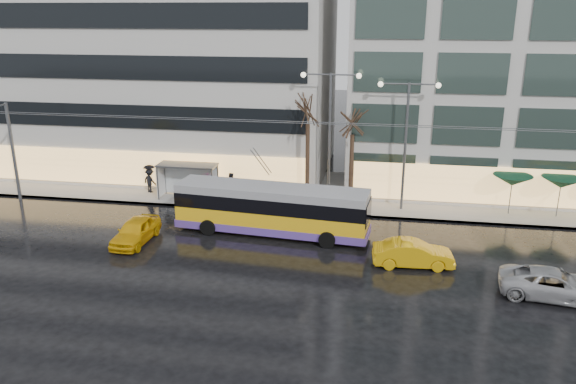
% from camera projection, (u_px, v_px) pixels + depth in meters
% --- Properties ---
extents(ground, '(140.00, 140.00, 0.00)m').
position_uv_depth(ground, '(269.00, 273.00, 29.25)').
color(ground, black).
rests_on(ground, ground).
extents(sidewalk, '(80.00, 10.00, 0.15)m').
position_uv_depth(sidewalk, '(332.00, 191.00, 42.02)').
color(sidewalk, gray).
rests_on(sidewalk, ground).
extents(kerb, '(80.00, 0.10, 0.15)m').
position_uv_depth(kerb, '(325.00, 214.00, 37.38)').
color(kerb, slate).
rests_on(kerb, ground).
extents(building_left, '(34.00, 14.00, 22.00)m').
position_uv_depth(building_left, '(123.00, 34.00, 46.15)').
color(building_left, '#BCB9B3').
rests_on(building_left, sidewalk).
extents(trolleybus, '(11.88, 5.05, 5.43)m').
position_uv_depth(trolleybus, '(272.00, 211.00, 33.88)').
color(trolleybus, gold).
rests_on(trolleybus, ground).
extents(catenary, '(42.24, 5.12, 7.00)m').
position_uv_depth(catenary, '(309.00, 157.00, 35.20)').
color(catenary, '#595B60').
rests_on(catenary, ground).
extents(bus_shelter, '(4.20, 1.60, 2.51)m').
position_uv_depth(bus_shelter, '(183.00, 173.00, 39.99)').
color(bus_shelter, '#595B60').
rests_on(bus_shelter, sidewalk).
extents(street_lamp_near, '(3.96, 0.36, 9.03)m').
position_uv_depth(street_lamp_near, '(330.00, 121.00, 37.18)').
color(street_lamp_near, '#595B60').
rests_on(street_lamp_near, sidewalk).
extents(street_lamp_far, '(3.96, 0.36, 8.53)m').
position_uv_depth(street_lamp_far, '(406.00, 128.00, 36.46)').
color(street_lamp_far, '#595B60').
rests_on(street_lamp_far, sidewalk).
extents(tree_a, '(3.20, 3.20, 8.40)m').
position_uv_depth(tree_a, '(308.00, 104.00, 37.27)').
color(tree_a, black).
rests_on(tree_a, sidewalk).
extents(tree_b, '(3.20, 3.20, 7.70)m').
position_uv_depth(tree_b, '(353.00, 115.00, 37.19)').
color(tree_b, black).
rests_on(tree_b, sidewalk).
extents(parasol_a, '(2.50, 2.50, 2.65)m').
position_uv_depth(parasol_a, '(512.00, 180.00, 36.55)').
color(parasol_a, '#595B60').
rests_on(parasol_a, sidewalk).
extents(parasol_b, '(2.50, 2.50, 2.65)m').
position_uv_depth(parasol_b, '(561.00, 183.00, 36.06)').
color(parasol_b, '#595B60').
rests_on(parasol_b, sidewalk).
extents(taxi_a, '(1.84, 4.27, 1.44)m').
position_uv_depth(taxi_a, '(136.00, 231.00, 32.83)').
color(taxi_a, '#E3A80B').
rests_on(taxi_a, ground).
extents(taxi_b, '(4.37, 1.82, 1.41)m').
position_uv_depth(taxi_b, '(413.00, 254.00, 29.81)').
color(taxi_b, '#E4A50C').
rests_on(taxi_b, ground).
extents(sedan_silver, '(5.22, 2.93, 1.38)m').
position_uv_depth(sedan_silver, '(554.00, 284.00, 26.54)').
color(sedan_silver, '#9C9CA0').
rests_on(sedan_silver, ground).
extents(pedestrian_a, '(1.28, 1.29, 2.19)m').
position_uv_depth(pedestrian_a, '(208.00, 183.00, 38.93)').
color(pedestrian_a, black).
rests_on(pedestrian_a, sidewalk).
extents(pedestrian_b, '(0.93, 0.76, 1.77)m').
position_uv_depth(pedestrian_b, '(231.00, 185.00, 40.38)').
color(pedestrian_b, black).
rests_on(pedestrian_b, sidewalk).
extents(pedestrian_c, '(1.33, 1.09, 2.11)m').
position_uv_depth(pedestrian_c, '(150.00, 178.00, 41.27)').
color(pedestrian_c, black).
rests_on(pedestrian_c, sidewalk).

